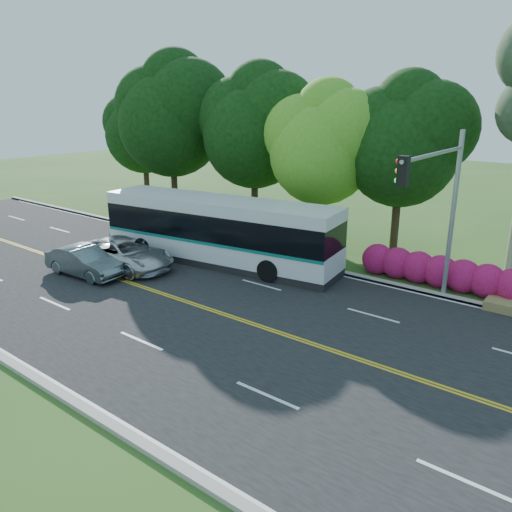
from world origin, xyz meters
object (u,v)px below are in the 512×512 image
Objects in this scene: traffic_signal at (440,195)px; sedan at (85,261)px; suv at (124,254)px; transit_bus at (219,231)px.

sedan is (-14.47, -6.04, -3.95)m from traffic_signal.
sedan is 0.79× the size of suv.
traffic_signal is 1.30× the size of suv.
transit_bus is at bearing -176.94° from traffic_signal.
suv is (-3.13, -3.60, -0.90)m from transit_bus.
traffic_signal reaches higher than transit_bus.
traffic_signal is 11.17m from transit_bus.
suv is at bearing -138.69° from transit_bus.
traffic_signal is 0.54× the size of transit_bus.
sedan is 1.97m from suv.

